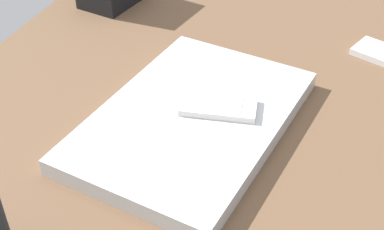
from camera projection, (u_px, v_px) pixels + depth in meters
desk_surface at (206, 129)px, 76.06cm from camera, size 120.00×80.00×3.00cm
laptop_closed at (192, 120)px, 73.30cm from camera, size 37.98×28.43×2.43cm
cell_phone_on_laptop at (218, 106)px, 72.78cm from camera, size 6.88×10.99×1.09cm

